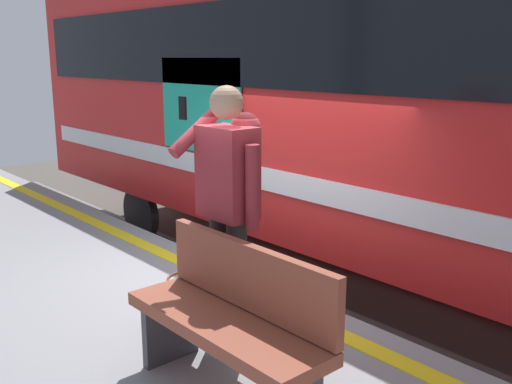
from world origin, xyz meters
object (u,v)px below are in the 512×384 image
object	(u,v)px
train_carriage	(443,87)
passenger	(229,196)
handbag	(190,302)
bench	(232,317)

from	to	relation	value
train_carriage	passenger	world-z (taller)	train_carriage
train_carriage	handbag	distance (m)	3.42
train_carriage	bench	xyz separation A→B (m)	(-0.80, 3.42, -1.17)
handbag	bench	world-z (taller)	bench
handbag	bench	distance (m)	1.03
train_carriage	passenger	distance (m)	3.12
train_carriage	bench	bearing A→B (deg)	103.09
train_carriage	handbag	size ratio (longest dim) A/B	35.14
bench	passenger	bearing A→B (deg)	-37.54
train_carriage	handbag	bearing A→B (deg)	87.68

